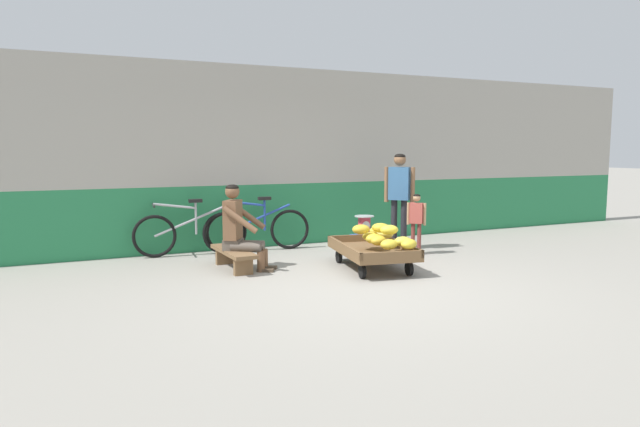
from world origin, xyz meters
The scene contains 12 objects.
ground_plane centered at (0.00, 0.00, 0.00)m, with size 80.00×80.00×0.00m, color gray.
back_wall centered at (0.00, 3.21, 1.46)m, with size 16.00×0.30×2.93m.
banana_cart centered at (0.62, 0.83, 0.24)m, with size 1.08×1.56×0.36m.
banana_pile centered at (0.71, 0.70, 0.46)m, with size 0.82×1.40×0.26m.
low_bench centered at (-1.08, 1.59, 0.20)m, with size 0.35×1.11×0.27m.
vendor_seated centered at (-1.00, 1.54, 0.57)m, with size 0.74×0.67×1.14m.
plastic_crate centered at (1.05, 1.81, 0.15)m, with size 0.36×0.28×0.30m.
weighing_scale centered at (1.05, 1.81, 0.45)m, with size 0.30×0.30×0.29m.
bicycle_near_left centered at (-1.40, 2.82, 0.35)m, with size 1.66×0.48×0.86m.
bicycle_far_left centered at (-0.33, 2.76, 0.35)m, with size 1.66×0.48×0.86m.
customer_adult centered at (1.75, 1.93, 0.95)m, with size 0.37×0.37×1.53m.
customer_child centered at (1.75, 1.45, 0.57)m, with size 0.22×0.23×0.93m.
Camera 1 is at (-3.15, -5.62, 1.61)m, focal length 31.60 mm.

